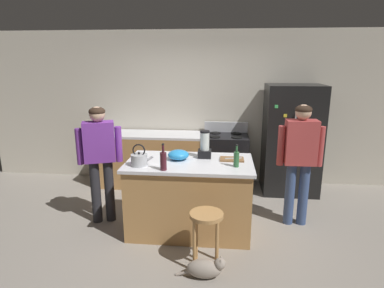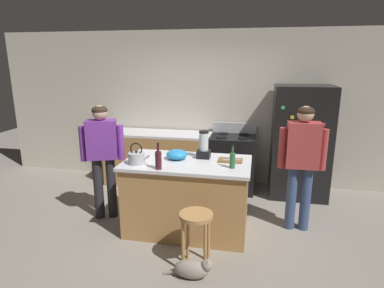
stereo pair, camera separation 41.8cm
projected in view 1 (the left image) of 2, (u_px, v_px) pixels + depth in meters
ground_plane at (190, 229)px, 4.32m from camera, size 14.00×14.00×0.00m
back_wall at (201, 108)px, 5.87m from camera, size 8.00×0.10×2.70m
kitchen_island at (190, 196)px, 4.20m from camera, size 1.59×0.90×0.95m
back_counter_run at (154, 159)px, 5.78m from camera, size 2.00×0.64×0.95m
refrigerator at (291, 140)px, 5.39m from camera, size 0.90×0.73×1.81m
stove_range at (225, 161)px, 5.63m from camera, size 0.76×0.65×1.13m
person_by_island_left at (100, 154)px, 4.32m from camera, size 0.58×0.35×1.61m
person_by_sink_right at (300, 154)px, 4.24m from camera, size 0.59×0.23×1.64m
bar_stool at (206, 225)px, 3.44m from camera, size 0.36×0.36×0.62m
cat at (206, 268)px, 3.33m from camera, size 0.52×0.18×0.26m
blender_appliance at (205, 146)px, 4.22m from camera, size 0.17×0.17×0.36m
bottle_olive_oil at (236, 159)px, 3.86m from camera, size 0.07×0.07×0.28m
bottle_wine at (163, 160)px, 3.74m from camera, size 0.08×0.08×0.32m
mixing_bowl at (178, 155)px, 4.16m from camera, size 0.27×0.27×0.12m
tea_kettle at (139, 159)px, 3.91m from camera, size 0.28×0.20×0.27m
cutting_board at (232, 159)px, 4.14m from camera, size 0.30×0.20×0.02m
chef_knife at (233, 158)px, 4.14m from camera, size 0.22×0.08×0.01m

